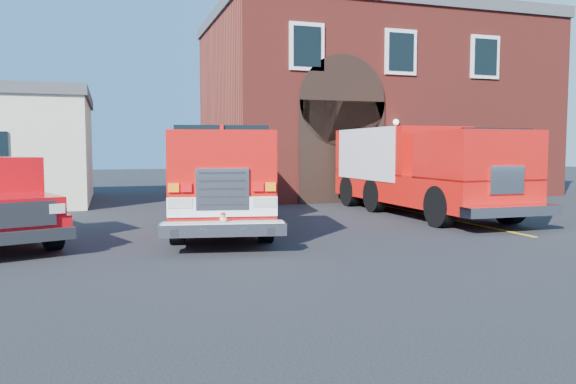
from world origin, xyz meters
name	(u,v)px	position (x,y,z in m)	size (l,w,h in m)	color
ground	(271,248)	(0.00, 0.00, 0.00)	(100.00, 100.00, 0.00)	black
parking_stripe_near	(495,229)	(6.50, 1.00, 0.00)	(0.12, 3.00, 0.01)	#DFC00B
parking_stripe_mid	(433,216)	(6.50, 4.00, 0.00)	(0.12, 3.00, 0.01)	#DFC00B
parking_stripe_far	(388,207)	(6.50, 7.00, 0.00)	(0.12, 3.00, 0.01)	#DFC00B
fire_station	(368,106)	(8.99, 13.98, 4.25)	(15.20, 10.20, 8.45)	maroon
fire_engine	(220,176)	(-0.36, 3.84, 1.37)	(3.84, 8.89, 2.65)	black
secondary_truck	(420,167)	(6.39, 4.68, 1.54)	(2.78, 8.71, 2.83)	black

